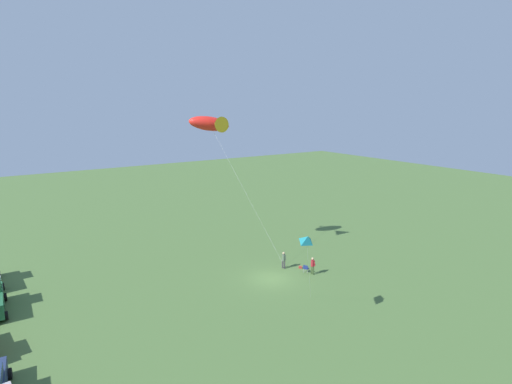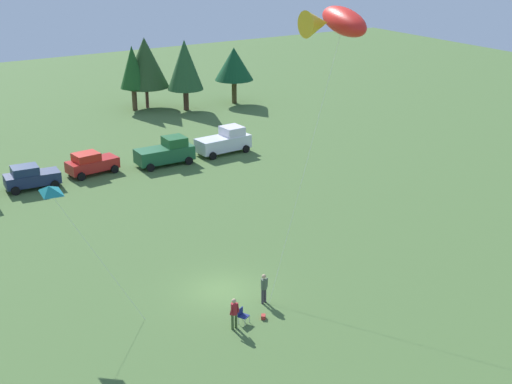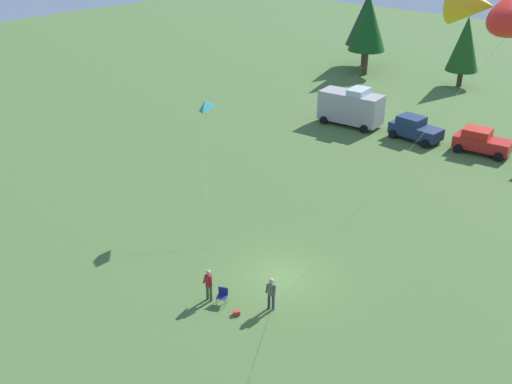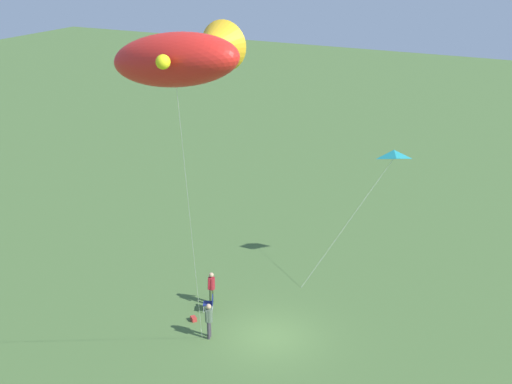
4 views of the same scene
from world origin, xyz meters
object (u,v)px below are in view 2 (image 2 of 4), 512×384
person_spectator (234,311)px  car_red_sedan (91,163)px  backpack_on_grass (263,317)px  kite_delta_teal (49,190)px  truck_white_pickup (225,141)px  folding_chair (242,315)px  car_navy_hatch (31,177)px  truck_green_flatbed (166,152)px  kite_large_fish (337,22)px  person_kite_flyer (264,286)px

person_spectator → car_red_sedan: car_red_sedan is taller
backpack_on_grass → kite_delta_teal: size_ratio=0.04×
truck_white_pickup → folding_chair: bearing=-121.5°
folding_chair → car_navy_hatch: size_ratio=0.19×
truck_green_flatbed → truck_white_pickup: 5.94m
truck_white_pickup → kite_large_fish: size_ratio=0.33×
backpack_on_grass → kite_delta_teal: 12.93m
truck_green_flatbed → folding_chair: bearing=-106.1°
car_navy_hatch → folding_chair: bearing=102.4°
kite_delta_teal → truck_green_flatbed: bearing=51.7°
car_navy_hatch → kite_delta_teal: 20.96m
person_kite_flyer → truck_green_flatbed: truck_green_flatbed is taller
car_red_sedan → folding_chair: bearing=80.0°
backpack_on_grass → person_spectator: bearing=-178.8°
backpack_on_grass → car_red_sedan: car_red_sedan is taller
car_navy_hatch → truck_green_flatbed: 11.67m
kite_large_fish → kite_delta_teal: (-17.17, 1.35, -7.45)m
person_kite_flyer → folding_chair: 2.46m
folding_chair → person_kite_flyer: bearing=92.5°
person_kite_flyer → kite_large_fish: 15.76m
car_navy_hatch → car_red_sedan: same height
backpack_on_grass → car_red_sedan: 27.31m
truck_green_flatbed → kite_delta_teal: 25.64m
kite_large_fish → car_navy_hatch: bearing=122.3°
backpack_on_grass → car_red_sedan: (0.32, 27.29, 0.84)m
backpack_on_grass → car_red_sedan: bearing=89.3°
backpack_on_grass → kite_large_fish: bearing=32.6°
truck_white_pickup → kite_delta_teal: 29.76m
kite_large_fish → backpack_on_grass: bearing=-147.4°
car_navy_hatch → truck_green_flatbed: truck_green_flatbed is taller
backpack_on_grass → truck_white_pickup: truck_white_pickup is taller
folding_chair → person_spectator: size_ratio=0.47×
person_spectator → car_red_sedan: (2.12, 27.33, -0.07)m
car_red_sedan → kite_delta_teal: 23.23m
car_navy_hatch → kite_large_fish: 28.31m
kite_delta_teal → person_spectator: bearing=-44.3°
person_kite_flyer → truck_white_pickup: 27.75m
backpack_on_grass → kite_large_fish: size_ratio=0.02×
folding_chair → backpack_on_grass: folding_chair is taller
person_spectator → kite_delta_teal: size_ratio=0.24×
folding_chair → car_red_sedan: size_ratio=0.19×
truck_green_flatbed → truck_white_pickup: bearing=2.9°
folding_chair → kite_large_fish: bearing=91.3°
car_navy_hatch → car_red_sedan: size_ratio=0.99×
person_kite_flyer → car_navy_hatch: 25.73m
folding_chair → kite_delta_teal: size_ratio=0.11×
car_navy_hatch → kite_delta_teal: (-3.83, -19.74, 5.91)m
person_kite_flyer → car_navy_hatch: car_navy_hatch is taller
car_navy_hatch → person_kite_flyer: bearing=107.3°
car_navy_hatch → truck_green_flatbed: (11.66, -0.14, 0.15)m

